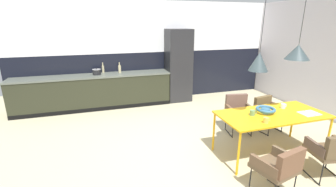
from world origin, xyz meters
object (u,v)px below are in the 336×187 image
Objects in this scene: armchair_corner_seat at (333,150)px; pendant_lamp_over_table_near at (259,62)px; fruit_bowl at (266,110)px; cooking_pot at (97,72)px; bottle_vinegar_dark at (120,69)px; dining_table at (272,116)px; armchair_by_stool at (267,109)px; mug_short_terracotta at (283,106)px; open_book at (309,113)px; armchair_far_side at (280,165)px; mug_tall_blue at (266,120)px; armchair_facing_counter at (238,109)px; pendant_lamp_over_table_far at (298,52)px; bottle_spice_small at (103,69)px; refrigerator_column at (178,66)px.

pendant_lamp_over_table_near is at bearing 139.37° from armchair_corner_seat.
armchair_corner_seat is 1.08m from fruit_bowl.
bottle_vinegar_dark reaches higher than cooking_pot.
armchair_by_stool is (0.61, 0.82, -0.24)m from dining_table.
mug_short_terracotta is at bearing 9.64° from pendant_lamp_over_table_near.
pendant_lamp_over_table_near is (-0.95, 0.22, 0.89)m from open_book.
armchair_corner_seat is at bearing -8.28° from armchair_far_side.
mug_tall_blue is (-0.98, -1.11, 0.33)m from armchair_by_stool.
cooking_pot is at bearing -32.00° from armchair_facing_counter.
pendant_lamp_over_table_far reaches higher than cooking_pot.
fruit_bowl reaches higher than mug_short_terracotta.
armchair_by_stool is 4.24m from cooking_pot.
dining_table is 4.03m from bottle_vinegar_dark.
armchair_facing_counter is at bearing -41.24° from cooking_pot.
bottle_spice_small reaches higher than fruit_bowl.
open_book is at bearing 128.70° from armchair_facing_counter.
refrigerator_column is 2.61× the size of armchair_facing_counter.
bottle_spice_small is (-1.97, 4.46, 0.53)m from armchair_far_side.
fruit_bowl is at bearing 49.06° from armchair_far_side.
pendant_lamp_over_table_far is (0.73, 0.00, 0.12)m from pendant_lamp_over_table_near.
armchair_far_side is 4.79m from cooking_pot.
mug_short_terracotta is at bearing -74.38° from refrigerator_column.
pendant_lamp_over_table_near is (-0.27, -0.03, 0.83)m from fruit_bowl.
armchair_corner_seat is 1.62m from pendant_lamp_over_table_near.
pendant_lamp_over_table_near is at bearing -170.36° from mug_short_terracotta.
pendant_lamp_over_table_near is (-0.36, 0.04, 0.93)m from dining_table.
fruit_bowl is 0.72m from open_book.
fruit_bowl is 1.05× the size of open_book.
mug_short_terracotta is at bearing -45.18° from cooking_pot.
refrigerator_column is at bearing 75.96° from armchair_far_side.
armchair_corner_seat is at bearing -78.40° from refrigerator_column.
armchair_far_side is 4.90m from bottle_spice_small.
armchair_far_side is 1.54m from pendant_lamp_over_table_near.
pendant_lamp_over_table_near is at bearing 28.64° from armchair_by_stool.
open_book is (1.22, 0.75, 0.27)m from armchair_far_side.
bottle_spice_small reaches higher than armchair_corner_seat.
armchair_by_stool is at bearing -42.51° from bottle_vinegar_dark.
armchair_corner_seat is 2.42× the size of open_book.
mug_short_terracotta is 0.55× the size of cooking_pot.
armchair_corner_seat is 1.07m from mug_short_terracotta.
dining_table is 6.55× the size of bottle_spice_small.
refrigerator_column is 2.11m from bottle_spice_small.
pendant_lamp_over_table_near and pendant_lamp_over_table_far have the same top height.
fruit_bowl is (-0.43, 0.93, 0.32)m from armchair_corner_seat.
refrigerator_column is at bearing 92.31° from mug_tall_blue.
bottle_spice_small is at bearing -36.20° from armchair_facing_counter.
mug_short_terracotta reaches higher than armchair_corner_seat.
bottle_vinegar_dark is at bearing 128.24° from mug_short_terracotta.
bottle_spice_small is (-2.24, 3.81, 0.21)m from mug_tall_blue.
refrigerator_column is 2.77× the size of armchair_far_side.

